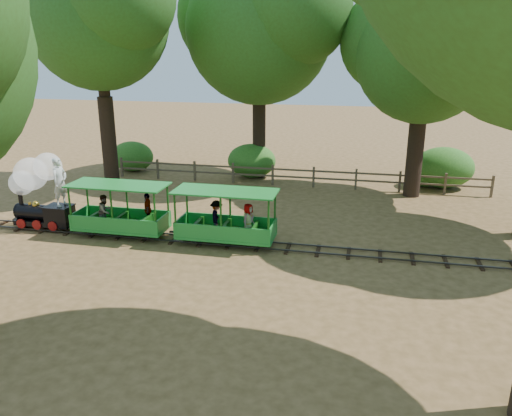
% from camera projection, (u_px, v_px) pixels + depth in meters
% --- Properties ---
extents(ground, '(90.00, 90.00, 0.00)m').
position_uv_depth(ground, '(258.00, 247.00, 16.83)').
color(ground, '#A07345').
rests_on(ground, ground).
extents(track, '(22.00, 1.00, 0.10)m').
position_uv_depth(track, '(258.00, 245.00, 16.81)').
color(track, '#3F3D3A').
rests_on(track, ground).
extents(locomotive, '(2.53, 1.19, 2.91)m').
position_uv_depth(locomotive, '(38.00, 185.00, 18.07)').
color(locomotive, black).
rests_on(locomotive, ground).
extents(carriage_front, '(3.45, 1.41, 1.79)m').
position_uv_depth(carriage_front, '(122.00, 215.00, 17.61)').
color(carriage_front, '#1E8B30').
rests_on(carriage_front, track).
extents(carriage_rear, '(3.45, 1.41, 1.79)m').
position_uv_depth(carriage_rear, '(227.00, 223.00, 16.82)').
color(carriage_rear, '#1E8B30').
rests_on(carriage_rear, track).
extents(oak_nw, '(7.84, 6.90, 10.80)m').
position_uv_depth(oak_nw, '(97.00, 11.00, 21.81)').
color(oak_nw, '#2D2116').
rests_on(oak_nw, ground).
extents(oak_nc, '(8.86, 7.80, 10.78)m').
position_uv_depth(oak_nc, '(259.00, 22.00, 23.87)').
color(oak_nc, '#2D2116').
rests_on(oak_nc, ground).
extents(oak_ne, '(7.20, 6.34, 9.03)m').
position_uv_depth(oak_ne, '(424.00, 47.00, 20.82)').
color(oak_ne, '#2D2116').
rests_on(oak_ne, ground).
extents(fence, '(18.10, 0.10, 1.00)m').
position_uv_depth(fence, '(293.00, 174.00, 24.10)').
color(fence, brown).
rests_on(fence, ground).
extents(shrub_west, '(2.33, 1.79, 1.61)m').
position_uv_depth(shrub_west, '(132.00, 156.00, 27.07)').
color(shrub_west, '#2D6B1E').
rests_on(shrub_west, ground).
extents(shrub_mid_w, '(2.51, 1.93, 1.74)m').
position_uv_depth(shrub_mid_w, '(252.00, 161.00, 25.70)').
color(shrub_mid_w, '#2D6B1E').
rests_on(shrub_mid_w, ground).
extents(shrub_mid_e, '(1.78, 1.37, 1.23)m').
position_uv_depth(shrub_mid_e, '(425.00, 174.00, 24.04)').
color(shrub_mid_e, '#2D6B1E').
rests_on(shrub_mid_e, ground).
extents(shrub_east, '(2.81, 2.16, 1.95)m').
position_uv_depth(shrub_east, '(444.00, 168.00, 23.76)').
color(shrub_east, '#2D6B1E').
rests_on(shrub_east, ground).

